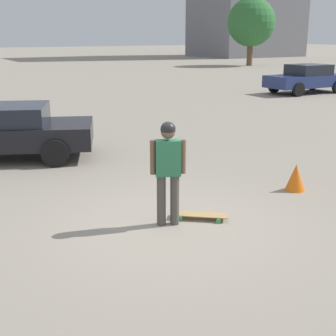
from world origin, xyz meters
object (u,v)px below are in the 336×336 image
object	(u,v)px
traffic_cone	(296,177)
car_parked_near	(3,131)
skateboard	(200,215)
car_parked_far	(307,78)
person	(168,165)

from	to	relation	value
traffic_cone	car_parked_near	bearing A→B (deg)	-50.54
traffic_cone	skateboard	bearing A→B (deg)	7.32
skateboard	car_parked_far	xyz separation A→B (m)	(-14.69, -11.88, 0.70)
car_parked_far	traffic_cone	world-z (taller)	car_parked_far
person	car_parked_near	size ratio (longest dim) A/B	0.36
car_parked_near	traffic_cone	size ratio (longest dim) A/B	8.87
person	car_parked_far	distance (m)	19.30
person	skateboard	distance (m)	1.10
car_parked_far	person	bearing A→B (deg)	38.60
person	car_parked_far	xyz separation A→B (m)	(-15.27, -11.81, -0.23)
person	car_parked_near	xyz separation A→B (m)	(1.44, -5.73, -0.30)
skateboard	traffic_cone	world-z (taller)	traffic_cone
car_parked_near	traffic_cone	world-z (taller)	car_parked_near
person	car_parked_near	world-z (taller)	person
skateboard	car_parked_far	bearing A→B (deg)	-102.49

